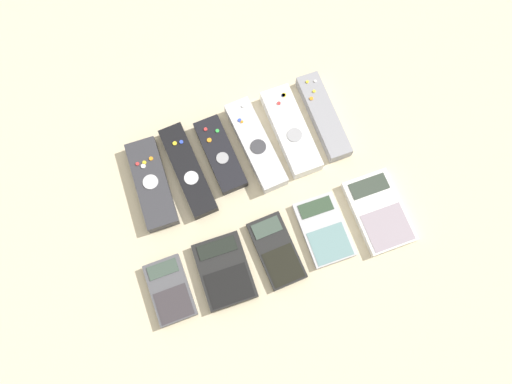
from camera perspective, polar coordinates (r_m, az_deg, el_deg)
name	(u,v)px	position (r m, az deg, el deg)	size (l,w,h in m)	color
ground_plane	(260,205)	(0.93, 0.50, -1.45)	(3.00, 3.00, 0.00)	beige
remote_0	(152,184)	(0.95, -11.83, 0.94)	(0.07, 0.18, 0.03)	#333338
remote_1	(188,170)	(0.95, -7.79, 2.48)	(0.05, 0.19, 0.02)	black
remote_2	(220,154)	(0.96, -4.10, 4.32)	(0.05, 0.15, 0.02)	black
remote_3	(256,144)	(0.96, -0.03, 5.45)	(0.06, 0.19, 0.03)	silver
remote_4	(291,131)	(0.97, 4.01, 7.01)	(0.06, 0.18, 0.03)	white
remote_5	(323,116)	(0.99, 7.71, 8.58)	(0.05, 0.18, 0.03)	gray
calculator_0	(170,290)	(0.91, -9.81, -11.00)	(0.07, 0.11, 0.02)	#4C4C51
calculator_1	(224,271)	(0.90, -3.63, -8.99)	(0.09, 0.13, 0.02)	black
calculator_2	(276,250)	(0.91, 2.34, -6.69)	(0.07, 0.13, 0.01)	black
calculator_3	(324,230)	(0.92, 7.76, -4.28)	(0.08, 0.13, 0.01)	#B2B2B7
calculator_4	(379,212)	(0.95, 13.86, -2.19)	(0.10, 0.15, 0.02)	silver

